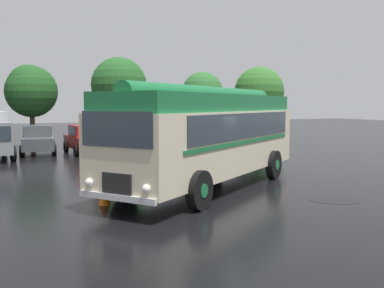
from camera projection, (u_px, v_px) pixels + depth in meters
ground_plane at (193, 194)px, 14.45m from camera, size 120.00×120.00×0.00m
vintage_bus at (210, 133)px, 15.39m from camera, size 9.57×7.94×3.49m
car_near_left at (38, 139)px, 26.18m from camera, size 2.26×4.34×1.66m
car_mid_left at (86, 139)px, 26.48m from camera, size 2.17×4.30×1.66m
car_mid_right at (132, 137)px, 27.96m from camera, size 2.23×4.33×1.66m
car_far_right at (172, 135)px, 29.47m from camera, size 2.08×4.26×1.66m
tree_left_of_centre at (31, 90)px, 29.51m from camera, size 3.40×3.40×5.49m
tree_centre at (117, 86)px, 31.98m from camera, size 3.94×3.94×6.24m
tree_right_of_centre at (203, 92)px, 34.96m from camera, size 3.20×3.20×5.42m
tree_far_right at (259, 92)px, 36.59m from camera, size 4.04×4.04×5.94m
traffic_cone at (104, 195)px, 12.89m from camera, size 0.36×0.36×0.55m
puddle_patch at (333, 199)px, 13.74m from camera, size 1.65×1.65×0.01m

